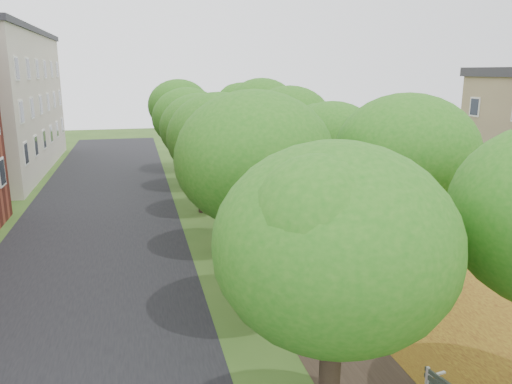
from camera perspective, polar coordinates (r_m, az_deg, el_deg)
street_asphalt at (r=23.90m, az=-17.90°, el=-4.94°), size 8.00×70.00×0.01m
footpath at (r=24.43m, az=-0.07°, el=-3.85°), size 3.20×70.00×0.01m
leaf_verge at (r=26.01m, az=10.71°, el=-3.00°), size 7.50×70.00×0.01m
parking_lot at (r=31.19m, az=24.34°, el=-1.21°), size 9.00×16.00×0.01m
tree_row_west at (r=23.05m, az=-5.43°, el=6.66°), size 4.33×34.33×6.43m
tree_row_east at (r=24.20m, az=5.96°, el=6.98°), size 4.33×34.33×6.43m
car_red at (r=27.05m, az=24.46°, el=-1.99°), size 4.05×2.33×1.26m
car_grey at (r=30.94m, az=21.38°, el=0.11°), size 4.40×2.24×1.22m
car_white at (r=30.10m, az=19.95°, el=0.09°), size 5.62×3.70×1.44m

